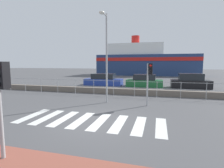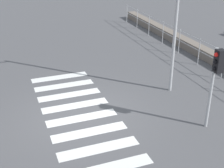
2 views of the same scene
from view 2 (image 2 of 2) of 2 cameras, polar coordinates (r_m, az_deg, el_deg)
name	(u,v)px [view 2 (image 2 of 2)]	position (r m, az deg, el deg)	size (l,w,h in m)	color
ground_plane	(81,116)	(10.72, -5.76, -5.80)	(160.00, 160.00, 0.00)	#4C4C4F
crosswalk	(78,111)	(10.97, -6.18, -5.01)	(6.75, 2.40, 0.01)	silver
traffic_light_far	(216,72)	(9.60, 18.44, 2.11)	(0.34, 0.32, 2.64)	#9EA0A3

